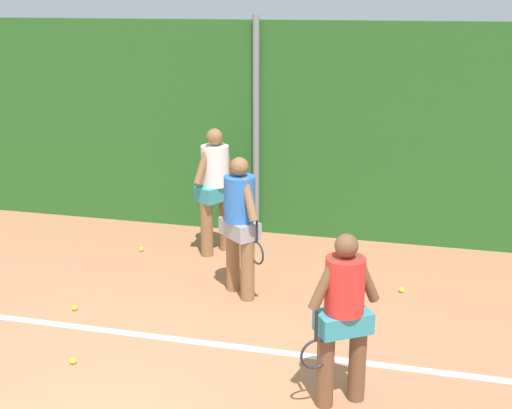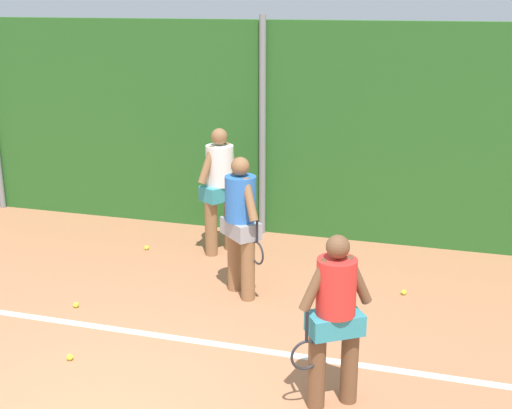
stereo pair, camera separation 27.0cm
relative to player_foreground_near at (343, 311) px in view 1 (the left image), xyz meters
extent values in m
plane|color=#B2704C|center=(-1.83, 0.53, -0.89)|extent=(24.81, 24.81, 0.00)
cube|color=#286023|center=(-1.83, 4.38, 0.69)|extent=(16.13, 0.25, 3.17)
cylinder|color=gray|center=(-1.83, 4.20, 0.73)|extent=(0.10, 0.10, 3.25)
cube|color=white|center=(-1.83, 0.72, -0.89)|extent=(11.79, 0.10, 0.01)
cylinder|color=brown|center=(0.13, 0.09, -0.54)|extent=(0.16, 0.16, 0.70)
cylinder|color=brown|center=(-0.13, -0.08, -0.54)|extent=(0.16, 0.16, 0.70)
cube|color=teal|center=(0.00, 0.00, -0.10)|extent=(0.54, 0.48, 0.19)
cylinder|color=red|center=(0.00, 0.00, 0.24)|extent=(0.34, 0.34, 0.50)
sphere|color=brown|center=(0.00, 0.00, 0.60)|extent=(0.20, 0.20, 0.20)
cylinder|color=brown|center=(0.17, 0.11, 0.28)|extent=(0.26, 0.20, 0.48)
cylinder|color=brown|center=(-0.16, -0.10, 0.28)|extent=(0.26, 0.20, 0.48)
cylinder|color=black|center=(-0.20, -0.19, -0.06)|extent=(0.03, 0.03, 0.28)
torus|color=#26262B|center=(-0.20, -0.19, -0.33)|extent=(0.25, 0.18, 0.28)
cylinder|color=#8C603D|center=(-1.59, 2.09, -0.52)|extent=(0.17, 0.17, 0.75)
cylinder|color=#8C603D|center=(-1.34, 1.86, -0.52)|extent=(0.17, 0.17, 0.75)
cube|color=#99999E|center=(-1.47, 1.98, -0.04)|extent=(0.57, 0.56, 0.20)
cylinder|color=blue|center=(-1.47, 1.98, 0.33)|extent=(0.37, 0.37, 0.54)
sphere|color=#8C603D|center=(-1.47, 1.98, 0.72)|extent=(0.22, 0.22, 0.22)
cylinder|color=#8C603D|center=(-1.62, 2.12, 0.37)|extent=(0.26, 0.24, 0.51)
cylinder|color=#8C603D|center=(-1.31, 1.84, 0.37)|extent=(0.26, 0.24, 0.51)
cylinder|color=black|center=(-1.22, 1.81, 0.00)|extent=(0.03, 0.03, 0.28)
torus|color=#26262B|center=(-1.22, 1.81, -0.27)|extent=(0.22, 0.21, 0.28)
cylinder|color=#8C603D|center=(-2.26, 3.11, -0.50)|extent=(0.17, 0.17, 0.78)
cylinder|color=#8C603D|center=(-2.08, 3.41, -0.50)|extent=(0.17, 0.17, 0.78)
cube|color=teal|center=(-2.17, 3.26, -0.01)|extent=(0.53, 0.60, 0.21)
cylinder|color=white|center=(-2.17, 3.26, 0.37)|extent=(0.38, 0.38, 0.56)
sphere|color=#8C603D|center=(-2.17, 3.26, 0.78)|extent=(0.23, 0.23, 0.23)
cylinder|color=#8C603D|center=(-2.28, 3.08, 0.42)|extent=(0.22, 0.29, 0.53)
cylinder|color=#8C603D|center=(-2.06, 3.45, 0.42)|extent=(0.22, 0.29, 0.53)
sphere|color=#CCDB33|center=(-3.22, 3.03, -0.86)|extent=(0.07, 0.07, 0.07)
sphere|color=#CCDB33|center=(-3.21, 1.08, -0.86)|extent=(0.07, 0.07, 0.07)
sphere|color=#CCDB33|center=(-2.64, 0.01, -0.86)|extent=(0.07, 0.07, 0.07)
sphere|color=#CCDB33|center=(-0.14, 2.41, -0.86)|extent=(0.07, 0.07, 0.07)
sphere|color=#CCDB33|center=(0.44, 2.51, -0.86)|extent=(0.07, 0.07, 0.07)
camera|label=1|loc=(0.54, -5.23, 2.57)|focal=46.97mm
camera|label=2|loc=(0.80, -5.16, 2.57)|focal=46.97mm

